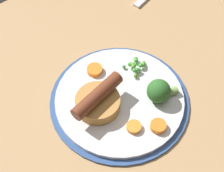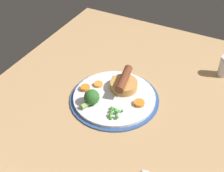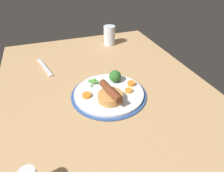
# 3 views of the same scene
# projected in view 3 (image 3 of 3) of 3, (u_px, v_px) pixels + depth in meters

# --- Properties ---
(dining_table) EXTENTS (1.10, 0.80, 0.03)m
(dining_table) POSITION_uv_depth(u_px,v_px,m) (105.00, 92.00, 0.78)
(dining_table) COLOR tan
(dining_table) RESTS_ON ground
(dinner_plate) EXTENTS (0.28, 0.28, 0.01)m
(dinner_plate) POSITION_uv_depth(u_px,v_px,m) (109.00, 94.00, 0.73)
(dinner_plate) COLOR #2D4C84
(dinner_plate) RESTS_ON dining_table
(sausage_pudding) EXTENTS (0.12, 0.09, 0.05)m
(sausage_pudding) POSITION_uv_depth(u_px,v_px,m) (110.00, 95.00, 0.68)
(sausage_pudding) COLOR #BC8442
(sausage_pudding) RESTS_ON dinner_plate
(pea_pile) EXTENTS (0.05, 0.04, 0.02)m
(pea_pile) POSITION_uv_depth(u_px,v_px,m) (94.00, 81.00, 0.77)
(pea_pile) COLOR green
(pea_pile) RESTS_ON dinner_plate
(broccoli_floret_near) EXTENTS (0.06, 0.05, 0.05)m
(broccoli_floret_near) POSITION_uv_depth(u_px,v_px,m) (115.00, 76.00, 0.77)
(broccoli_floret_near) COLOR #2D6628
(broccoli_floret_near) RESTS_ON dinner_plate
(carrot_slice_0) EXTENTS (0.04, 0.04, 0.01)m
(carrot_slice_0) POSITION_uv_depth(u_px,v_px,m) (87.00, 95.00, 0.70)
(carrot_slice_0) COLOR orange
(carrot_slice_0) RESTS_ON dinner_plate
(carrot_slice_3) EXTENTS (0.04, 0.04, 0.01)m
(carrot_slice_3) POSITION_uv_depth(u_px,v_px,m) (131.00, 84.00, 0.76)
(carrot_slice_3) COLOR orange
(carrot_slice_3) RESTS_ON dinner_plate
(carrot_slice_5) EXTENTS (0.04, 0.04, 0.01)m
(carrot_slice_5) POSITION_uv_depth(u_px,v_px,m) (129.00, 90.00, 0.73)
(carrot_slice_5) COLOR orange
(carrot_slice_5) RESTS_ON dinner_plate
(fork) EXTENTS (0.18, 0.06, 0.01)m
(fork) POSITION_uv_depth(u_px,v_px,m) (45.00, 67.00, 0.90)
(fork) COLOR silver
(fork) RESTS_ON dining_table
(drinking_glass) EXTENTS (0.06, 0.06, 0.10)m
(drinking_glass) POSITION_uv_depth(u_px,v_px,m) (109.00, 35.00, 1.09)
(drinking_glass) COLOR silver
(drinking_glass) RESTS_ON dining_table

